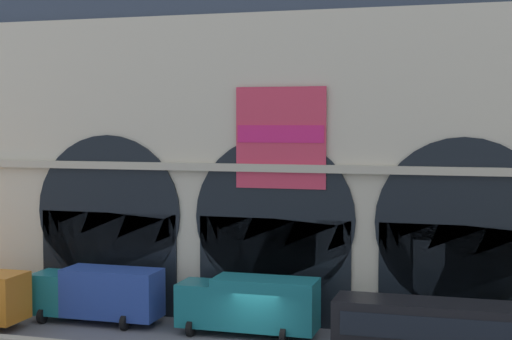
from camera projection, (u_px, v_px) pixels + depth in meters
The scene contains 4 objects.
station_building at pixel (284, 140), 44.83m from camera, with size 42.84×4.64×21.29m.
box_truck_midwest at pixel (98, 293), 43.68m from camera, with size 7.50×2.91×3.12m.
box_truck_center at pixel (249, 304), 41.07m from camera, with size 7.50×2.91×3.12m.
bus_mideast at pixel (454, 332), 35.31m from camera, with size 11.00×3.25×3.10m.
Camera 1 is at (11.00, -36.41, 11.36)m, focal length 54.26 mm.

